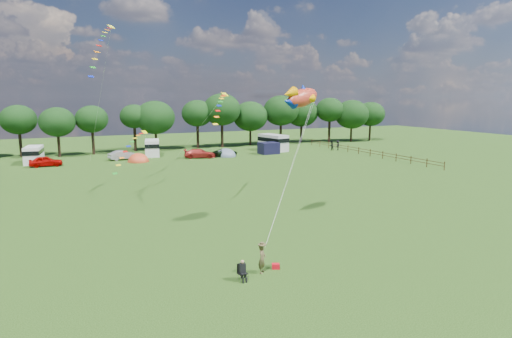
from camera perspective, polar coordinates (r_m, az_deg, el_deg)
name	(u,v)px	position (r m, az deg, el deg)	size (l,w,h in m)	color
ground_plane	(308,249)	(28.08, 6.91, -10.60)	(180.00, 180.00, 0.00)	black
tree_line	(176,115)	(79.81, -10.68, 7.09)	(102.98, 10.98, 10.27)	black
fence	(364,151)	(73.64, 14.25, 2.35)	(0.12, 33.12, 1.20)	#472D19
car_a	(46,161)	(66.57, -26.23, 0.93)	(1.73, 4.41, 1.47)	#B60603
car_b	(123,155)	(69.36, -17.32, 1.79)	(1.52, 4.08, 1.44)	#94979B
car_c	(200,153)	(68.71, -7.50, 2.07)	(2.01, 4.78, 1.43)	#A6241F
car_d	(225,152)	(70.45, -4.13, 2.21)	(1.97, 4.36, 1.19)	black
campervan_b	(34,154)	(70.54, -27.52, 1.76)	(2.68, 5.27, 2.48)	white
campervan_c	(152,147)	(72.77, -13.67, 2.84)	(3.26, 5.66, 2.61)	silver
campervan_d	(273,142)	(77.17, 2.30, 3.61)	(3.76, 6.39, 2.94)	silver
tent_orange	(138,162)	(66.66, -15.40, 0.97)	(3.22, 3.53, 2.52)	#CB4522
tent_greyblue	(226,156)	(70.21, -4.04, 1.72)	(3.44, 3.76, 2.56)	slate
awning_navy	(269,148)	(73.02, 1.70, 2.80)	(3.12, 2.54, 1.95)	black
kite_flyer	(262,259)	(24.17, 0.83, -11.89)	(0.59, 0.39, 1.62)	brown
camp_chair	(242,268)	(23.29, -1.87, -13.07)	(0.52, 0.52, 1.16)	#99999E
kite_bag	(276,266)	(24.94, 2.64, -12.82)	(0.43, 0.29, 0.31)	red
fish_kite	(300,98)	(32.34, 5.88, 9.44)	(3.92, 2.34, 2.05)	red
streamer_kite_a	(103,42)	(48.38, -19.75, 15.70)	(3.43, 5.63, 5.79)	yellow
streamer_kite_b	(133,144)	(45.22, -16.12, 3.16)	(4.27, 4.59, 3.79)	#CCD40C
streamer_kite_c	(221,103)	(39.84, -4.66, 8.82)	(3.19, 4.88, 2.80)	yellow
walker_a	(332,146)	(79.07, 10.04, 3.08)	(0.82, 0.50, 1.68)	black
walker_b	(338,145)	(79.40, 10.83, 3.12)	(1.16, 0.54, 1.79)	black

